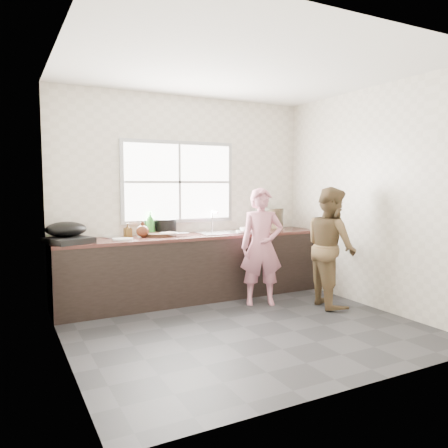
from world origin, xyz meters
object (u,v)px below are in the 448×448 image
bowl_held (241,232)px  bottle_green (150,223)px  bowl_crabs (250,231)px  bottle_brown_tall (128,231)px  bottle_brown_short (143,230)px  burner (69,240)px  dish_rack (266,219)px  woman (262,250)px  wok (66,229)px  pot_lid_left (79,239)px  pot_lid_right (112,237)px  black_pot (166,227)px  person_side (331,247)px  bowl_mince (169,234)px  plate_food (123,239)px  glass_jar (140,233)px  cutting_board (159,234)px

bowl_held → bottle_green: bearing=160.6°
bottle_green → bowl_crabs: bearing=-19.5°
bowl_held → bottle_brown_tall: (-1.48, 0.22, 0.06)m
bottle_green → bottle_brown_short: (-0.15, -0.17, -0.06)m
burner → dish_rack: bearing=4.0°
bottle_brown_tall → dish_rack: bearing=1.5°
burner → woman: bearing=-13.2°
bottle_brown_tall → burner: (-0.71, -0.14, -0.05)m
woman → wok: woman is taller
bowl_crabs → pot_lid_left: 2.18m
wok → dish_rack: size_ratio=1.09×
bottle_green → pot_lid_left: 0.92m
bowl_held → pot_lid_right: size_ratio=0.73×
black_pot → bottle_green: bearing=180.0°
burner → pot_lid_right: 0.64m
person_side → bowl_mince: person_side is taller
pot_lid_left → bottle_brown_short: bearing=-7.0°
pot_lid_right → wok: bearing=-161.4°
black_pot → pot_lid_left: size_ratio=1.01×
burner → bottle_brown_short: bearing=9.7°
bottle_brown_short → wok: 0.92m
bowl_mince → plate_food: size_ratio=0.84×
person_side → burner: bearing=85.5°
bowl_held → glass_jar: glass_jar is taller
bottle_brown_short → pot_lid_right: bottle_brown_short is taller
bowl_crabs → bottle_green: size_ratio=0.68×
pot_lid_left → cutting_board: bearing=-4.3°
woman → pot_lid_right: (-1.68, 0.85, 0.18)m
glass_jar → pot_lid_right: bearing=152.5°
pot_lid_right → bowl_crabs: bearing=-14.1°
woman → bottle_brown_tall: bearing=-180.0°
woman → pot_lid_right: woman is taller
bowl_held → bowl_crabs: bearing=-20.1°
bottle_green → pot_lid_right: (-0.50, 0.00, -0.15)m
burner → pot_lid_right: burner is taller
cutting_board → burner: size_ratio=0.94×
bottle_green → dish_rack: 1.72m
glass_jar → pot_lid_right: 0.36m
bowl_mince → plate_food: bowl_mince is taller
bowl_held → plate_food: bearing=177.2°
person_side → bottle_brown_short: person_side is taller
plate_food → pot_lid_left: size_ratio=0.90×
person_side → dish_rack: size_ratio=3.56×
person_side → cutting_board: size_ratio=3.63×
bowl_held → pot_lid_right: bearing=166.3°
black_pot → wok: bearing=-171.6°
bowl_held → black_pot: (-0.92, 0.40, 0.07)m
bowl_crabs → black_pot: size_ratio=0.77×
person_side → pot_lid_left: (-2.82, 1.22, 0.12)m
bottle_green → glass_jar: bearing=-138.8°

